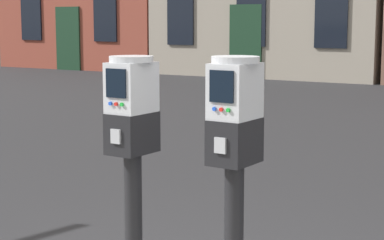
% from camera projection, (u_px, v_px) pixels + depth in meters
% --- Properties ---
extents(parking_meter_near_kerb, '(0.23, 0.26, 1.35)m').
position_uv_depth(parking_meter_near_kerb, '(132.00, 141.00, 3.34)').
color(parking_meter_near_kerb, black).
rests_on(parking_meter_near_kerb, sidewalk_slab).
extents(parking_meter_twin_adjacent, '(0.23, 0.26, 1.37)m').
position_uv_depth(parking_meter_twin_adjacent, '(235.00, 150.00, 3.05)').
color(parking_meter_twin_adjacent, black).
rests_on(parking_meter_twin_adjacent, sidewalk_slab).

